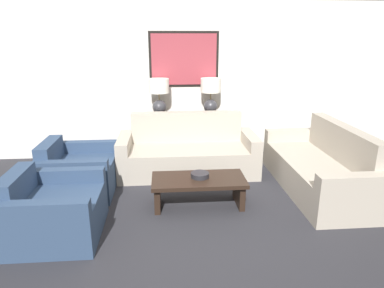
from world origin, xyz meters
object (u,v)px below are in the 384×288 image
couch_by_back_wall (188,154)px  armchair_near_camera (53,212)px  couch_by_side (320,169)px  table_lamp_left (159,93)px  coffee_table (199,185)px  decorative_bowl (200,175)px  armchair_near_back_wall (78,173)px  console_table (185,137)px  table_lamp_right (211,93)px

couch_by_back_wall → armchair_near_camera: (-1.56, -1.71, -0.03)m
couch_by_back_wall → couch_by_side: (1.79, -0.80, 0.00)m
table_lamp_left → coffee_table: table_lamp_left is taller
couch_by_back_wall → couch_by_side: size_ratio=1.00×
decorative_bowl → couch_by_side: bearing=10.8°
table_lamp_left → armchair_near_back_wall: size_ratio=0.63×
couch_by_side → coffee_table: 1.77m
armchair_near_camera → couch_by_back_wall: bearing=47.6°
console_table → couch_by_back_wall: bearing=-90.0°
armchair_near_camera → couch_by_side: bearing=15.2°
couch_by_back_wall → armchair_near_back_wall: (-1.56, -0.60, -0.03)m
table_lamp_left → couch_by_back_wall: bearing=-55.4°
table_lamp_right → console_table: bearing=-180.0°
couch_by_back_wall → armchair_near_back_wall: size_ratio=2.17×
console_table → couch_by_back_wall: size_ratio=0.66×
couch_by_side → table_lamp_right: bearing=133.6°
decorative_bowl → table_lamp_left: bearing=106.1°
couch_by_side → couch_by_back_wall: bearing=156.0°
console_table → table_lamp_right: 0.88m
console_table → table_lamp_right: size_ratio=2.29×
table_lamp_left → decorative_bowl: size_ratio=2.67×
coffee_table → decorative_bowl: (0.02, 0.03, 0.13)m
table_lamp_left → couch_by_side: size_ratio=0.29×
console_table → armchair_near_back_wall: (-1.56, -1.23, -0.12)m
coffee_table → decorative_bowl: bearing=58.1°
console_table → table_lamp_left: 0.88m
couch_by_side → decorative_bowl: bearing=-169.2°
console_table → couch_by_side: 2.29m
table_lamp_right → couch_by_side: table_lamp_right is taller
console_table → decorative_bowl: bearing=-87.6°
console_table → table_lamp_right: table_lamp_right is taller
table_lamp_left → decorative_bowl: 1.98m
table_lamp_left → couch_by_side: (2.23, -1.42, -0.87)m
armchair_near_back_wall → armchair_near_camera: same height
table_lamp_right → coffee_table: 2.03m
table_lamp_right → armchair_near_camera: bearing=-130.5°
armchair_near_camera → decorative_bowl: bearing=19.7°
console_table → table_lamp_right: (0.43, 0.00, 0.77)m
console_table → table_lamp_left: table_lamp_left is taller
table_lamp_right → couch_by_side: 2.15m
coffee_table → table_lamp_right: bearing=78.0°
couch_by_back_wall → armchair_near_back_wall: bearing=-158.9°
couch_by_back_wall → couch_by_side: bearing=-24.0°
table_lamp_left → armchair_near_back_wall: table_lamp_left is taller
coffee_table → armchair_near_back_wall: bearing=161.1°
armchair_near_back_wall → table_lamp_right: bearing=31.7°
couch_by_back_wall → couch_by_side: same height
couch_by_side → armchair_near_camera: size_ratio=2.17×
console_table → coffee_table: bearing=-88.3°
table_lamp_right → decorative_bowl: 1.95m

